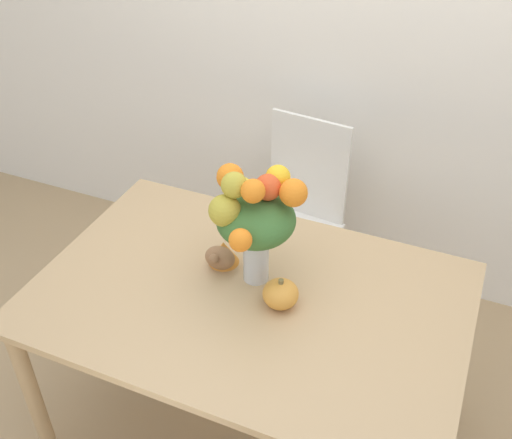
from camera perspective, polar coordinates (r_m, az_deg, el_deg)
name	(u,v)px	position (r m, az deg, el deg)	size (l,w,h in m)	color
ground_plane	(250,424)	(2.70, -0.57, -18.93)	(12.00, 12.00, 0.00)	tan
wall_back	(357,22)	(2.83, 9.63, 18.01)	(8.00, 0.06, 2.70)	white
dining_table	(249,311)	(2.18, -0.67, -8.75)	(1.51, 0.99, 0.76)	tan
flower_vase	(254,216)	(2.01, -0.19, 0.32)	(0.33, 0.34, 0.45)	silver
pumpkin	(281,294)	(2.04, 2.36, -7.08)	(0.12, 0.12, 0.11)	gold
turkey_figurine	(222,254)	(2.21, -3.26, -3.35)	(0.11, 0.15, 0.09)	#936642
dining_chair_near_window	(296,218)	(2.92, 3.81, 0.15)	(0.46, 0.46, 0.98)	white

